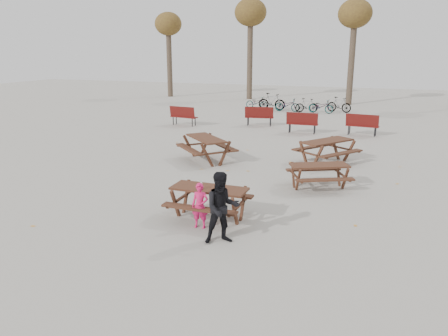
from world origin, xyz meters
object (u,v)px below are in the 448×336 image
(food_tray, at_px, (221,190))
(picnic_table_east, at_px, (319,176))
(child, at_px, (200,206))
(main_picnic_table, at_px, (209,195))
(picnic_table_north, at_px, (206,149))
(adult, at_px, (222,208))
(soda_bottle, at_px, (201,186))
(picnic_table_far, at_px, (327,152))

(food_tray, xyz_separation_m, picnic_table_east, (1.73, 3.43, -0.43))
(child, xyz_separation_m, picnic_table_east, (2.06, 3.92, -0.17))
(main_picnic_table, height_order, picnic_table_north, picnic_table_north)
(food_tray, relative_size, adult, 0.12)
(picnic_table_east, relative_size, picnic_table_north, 0.83)
(picnic_table_north, bearing_deg, adult, -20.80)
(soda_bottle, height_order, child, child)
(picnic_table_far, bearing_deg, child, -160.61)
(main_picnic_table, distance_m, adult, 1.40)
(soda_bottle, bearing_deg, picnic_table_east, 57.78)
(adult, distance_m, picnic_table_north, 7.00)
(child, bearing_deg, soda_bottle, 102.12)
(food_tray, distance_m, picnic_table_north, 5.88)
(soda_bottle, relative_size, adult, 0.11)
(soda_bottle, distance_m, picnic_table_north, 5.76)
(child, distance_m, picnic_table_north, 6.18)
(adult, distance_m, picnic_table_east, 4.68)
(adult, xyz_separation_m, picnic_table_far, (1.13, 7.48, -0.35))
(adult, height_order, picnic_table_far, adult)
(main_picnic_table, height_order, child, child)
(main_picnic_table, relative_size, child, 1.71)
(food_tray, bearing_deg, picnic_table_north, 116.34)
(food_tray, relative_size, child, 0.17)
(food_tray, xyz_separation_m, child, (-0.33, -0.49, -0.27))
(food_tray, bearing_deg, picnic_table_far, 76.50)
(main_picnic_table, height_order, food_tray, food_tray)
(soda_bottle, bearing_deg, main_picnic_table, 55.23)
(soda_bottle, xyz_separation_m, child, (0.15, -0.41, -0.32))
(adult, bearing_deg, picnic_table_east, 41.39)
(adult, bearing_deg, child, 110.80)
(soda_bottle, height_order, picnic_table_east, soda_bottle)
(food_tray, distance_m, adult, 1.13)
(child, bearing_deg, adult, -44.34)
(food_tray, xyz_separation_m, picnic_table_north, (-2.60, 5.26, -0.36))
(adult, xyz_separation_m, picnic_table_east, (1.31, 4.48, -0.41))
(child, bearing_deg, food_tray, 48.30)
(food_tray, relative_size, soda_bottle, 1.06)
(soda_bottle, bearing_deg, picnic_table_far, 72.73)
(soda_bottle, bearing_deg, food_tray, 9.05)
(food_tray, bearing_deg, main_picnic_table, 163.55)
(picnic_table_north, relative_size, picnic_table_far, 1.03)
(child, xyz_separation_m, picnic_table_north, (-2.27, 5.75, -0.09))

